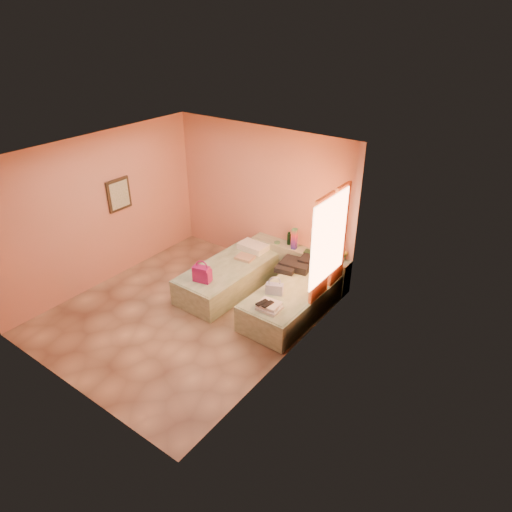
{
  "coord_description": "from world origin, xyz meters",
  "views": [
    {
      "loc": [
        4.8,
        -4.55,
        4.68
      ],
      "look_at": [
        0.86,
        0.85,
        1.01
      ],
      "focal_mm": 32.0,
      "sensor_mm": 36.0,
      "label": 1
    }
  ],
  "objects_px": {
    "headboard_ledge": "(299,264)",
    "flower_vase": "(342,254)",
    "water_bottle": "(289,238)",
    "magenta_handbag": "(202,274)",
    "blue_handbag": "(274,289)",
    "green_book": "(310,252)",
    "bed_left": "(228,277)",
    "bed_right": "(293,301)",
    "towel_stack": "(269,307)"
  },
  "relations": [
    {
      "from": "headboard_ledge",
      "to": "water_bottle",
      "type": "xyz_separation_m",
      "value": [
        -0.27,
        0.04,
        0.45
      ]
    },
    {
      "from": "green_book",
      "to": "blue_handbag",
      "type": "xyz_separation_m",
      "value": [
        0.11,
        -1.33,
        -0.07
      ]
    },
    {
      "from": "magenta_handbag",
      "to": "flower_vase",
      "type": "bearing_deg",
      "value": 33.91
    },
    {
      "from": "water_bottle",
      "to": "headboard_ledge",
      "type": "bearing_deg",
      "value": -7.84
    },
    {
      "from": "headboard_ledge",
      "to": "water_bottle",
      "type": "bearing_deg",
      "value": 172.16
    },
    {
      "from": "bed_left",
      "to": "green_book",
      "type": "relative_size",
      "value": 9.89
    },
    {
      "from": "towel_stack",
      "to": "blue_handbag",
      "type": "bearing_deg",
      "value": 114.29
    },
    {
      "from": "magenta_handbag",
      "to": "green_book",
      "type": "bearing_deg",
      "value": 44.0
    },
    {
      "from": "headboard_ledge",
      "to": "magenta_handbag",
      "type": "xyz_separation_m",
      "value": [
        -0.88,
        -1.77,
        0.32
      ]
    },
    {
      "from": "green_book",
      "to": "flower_vase",
      "type": "bearing_deg",
      "value": 0.85
    },
    {
      "from": "bed_left",
      "to": "flower_vase",
      "type": "xyz_separation_m",
      "value": [
        1.7,
        1.19,
        0.53
      ]
    },
    {
      "from": "flower_vase",
      "to": "water_bottle",
      "type": "bearing_deg",
      "value": -178.02
    },
    {
      "from": "bed_left",
      "to": "blue_handbag",
      "type": "height_order",
      "value": "blue_handbag"
    },
    {
      "from": "bed_left",
      "to": "bed_right",
      "type": "xyz_separation_m",
      "value": [
        1.39,
        0.06,
        0.0
      ]
    },
    {
      "from": "bed_right",
      "to": "flower_vase",
      "type": "height_order",
      "value": "flower_vase"
    },
    {
      "from": "bed_left",
      "to": "flower_vase",
      "type": "relative_size",
      "value": 7.71
    },
    {
      "from": "water_bottle",
      "to": "towel_stack",
      "type": "bearing_deg",
      "value": -66.11
    },
    {
      "from": "headboard_ledge",
      "to": "bed_right",
      "type": "xyz_separation_m",
      "value": [
        0.52,
        -1.05,
        -0.08
      ]
    },
    {
      "from": "water_bottle",
      "to": "green_book",
      "type": "relative_size",
      "value": 1.21
    },
    {
      "from": "headboard_ledge",
      "to": "magenta_handbag",
      "type": "bearing_deg",
      "value": -116.5
    },
    {
      "from": "water_bottle",
      "to": "magenta_handbag",
      "type": "distance_m",
      "value": 1.91
    },
    {
      "from": "bed_left",
      "to": "bed_right",
      "type": "bearing_deg",
      "value": 3.63
    },
    {
      "from": "magenta_handbag",
      "to": "blue_handbag",
      "type": "xyz_separation_m",
      "value": [
        1.23,
        0.4,
        -0.05
      ]
    },
    {
      "from": "bed_right",
      "to": "blue_handbag",
      "type": "height_order",
      "value": "blue_handbag"
    },
    {
      "from": "headboard_ledge",
      "to": "towel_stack",
      "type": "xyz_separation_m",
      "value": [
        0.54,
        -1.78,
        0.23
      ]
    },
    {
      "from": "water_bottle",
      "to": "blue_handbag",
      "type": "distance_m",
      "value": 1.54
    },
    {
      "from": "water_bottle",
      "to": "towel_stack",
      "type": "xyz_separation_m",
      "value": [
        0.81,
        -1.82,
        -0.22
      ]
    },
    {
      "from": "water_bottle",
      "to": "green_book",
      "type": "distance_m",
      "value": 0.52
    },
    {
      "from": "flower_vase",
      "to": "towel_stack",
      "type": "height_order",
      "value": "flower_vase"
    },
    {
      "from": "flower_vase",
      "to": "towel_stack",
      "type": "distance_m",
      "value": 1.89
    },
    {
      "from": "headboard_ledge",
      "to": "flower_vase",
      "type": "bearing_deg",
      "value": 5.13
    },
    {
      "from": "bed_left",
      "to": "magenta_handbag",
      "type": "relative_size",
      "value": 6.55
    },
    {
      "from": "headboard_ledge",
      "to": "flower_vase",
      "type": "height_order",
      "value": "flower_vase"
    },
    {
      "from": "towel_stack",
      "to": "headboard_ledge",
      "type": "bearing_deg",
      "value": 106.78
    },
    {
      "from": "bed_right",
      "to": "blue_handbag",
      "type": "distance_m",
      "value": 0.5
    },
    {
      "from": "bed_right",
      "to": "flower_vase",
      "type": "bearing_deg",
      "value": 75.61
    },
    {
      "from": "flower_vase",
      "to": "blue_handbag",
      "type": "height_order",
      "value": "flower_vase"
    },
    {
      "from": "headboard_ledge",
      "to": "towel_stack",
      "type": "relative_size",
      "value": 5.86
    },
    {
      "from": "magenta_handbag",
      "to": "blue_handbag",
      "type": "distance_m",
      "value": 1.29
    },
    {
      "from": "blue_handbag",
      "to": "magenta_handbag",
      "type": "bearing_deg",
      "value": 175.26
    },
    {
      "from": "headboard_ledge",
      "to": "bed_right",
      "type": "distance_m",
      "value": 1.18
    },
    {
      "from": "headboard_ledge",
      "to": "magenta_handbag",
      "type": "distance_m",
      "value": 2.0
    },
    {
      "from": "headboard_ledge",
      "to": "bed_right",
      "type": "bearing_deg",
      "value": -63.43
    },
    {
      "from": "headboard_ledge",
      "to": "blue_handbag",
      "type": "distance_m",
      "value": 1.43
    },
    {
      "from": "water_bottle",
      "to": "blue_handbag",
      "type": "relative_size",
      "value": 0.86
    },
    {
      "from": "bed_right",
      "to": "blue_handbag",
      "type": "xyz_separation_m",
      "value": [
        -0.18,
        -0.32,
        0.34
      ]
    },
    {
      "from": "bed_left",
      "to": "water_bottle",
      "type": "bearing_deg",
      "value": 63.71
    },
    {
      "from": "headboard_ledge",
      "to": "magenta_handbag",
      "type": "height_order",
      "value": "magenta_handbag"
    },
    {
      "from": "towel_stack",
      "to": "flower_vase",
      "type": "bearing_deg",
      "value": 80.82
    },
    {
      "from": "magenta_handbag",
      "to": "headboard_ledge",
      "type": "bearing_deg",
      "value": 50.42
    }
  ]
}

